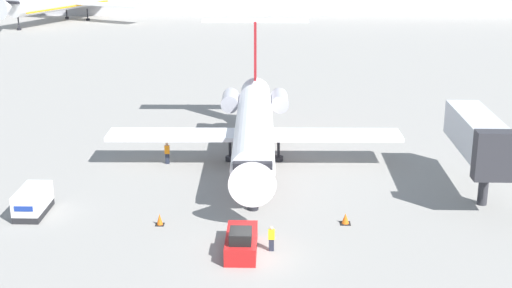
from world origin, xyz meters
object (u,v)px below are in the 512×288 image
Objects in this scene: traffic_cone_left at (160,220)px; worker_near_tug at (271,238)px; worker_by_wing at (167,153)px; pushback_tug at (241,242)px; jet_bridge at (480,137)px; airplane_main at (254,126)px; traffic_cone_right at (345,219)px; luggage_cart at (33,202)px.

worker_near_tug is at bearing -26.11° from traffic_cone_left.
worker_near_tug is 18.38m from worker_by_wing.
traffic_cone_left is at bearing 145.50° from pushback_tug.
worker_near_tug is at bearing -146.79° from jet_bridge.
traffic_cone_left is (-5.64, 3.88, -0.29)m from pushback_tug.
airplane_main is at bearing 158.40° from jet_bridge.
worker_near_tug is 0.15× the size of jet_bridge.
worker_by_wing is at bearing 113.07° from pushback_tug.
traffic_cone_right is (4.93, 4.21, -0.49)m from worker_near_tug.
airplane_main reaches higher than traffic_cone_left.
luggage_cart is at bearing -143.41° from airplane_main.
worker_near_tug is 2.05× the size of traffic_cone_left.
worker_by_wing is 2.31× the size of traffic_cone_left.
traffic_cone_right is at bearing 2.52° from traffic_cone_left.
worker_by_wing is at bearing 54.57° from luggage_cart.
airplane_main is 32.69× the size of traffic_cone_left.
jet_bridge is (31.54, 4.54, 3.53)m from luggage_cart.
luggage_cart is 2.02× the size of worker_by_wing.
luggage_cart is 17.34m from worker_near_tug.
traffic_cone_right is (21.44, -1.08, -0.56)m from luggage_cart.
jet_bridge is at bearing -14.82° from worker_by_wing.
jet_bridge is at bearing 33.21° from worker_near_tug.
traffic_cone_right is at bearing -2.89° from luggage_cart.
traffic_cone_left is at bearing -83.96° from worker_by_wing.
jet_bridge is (16.86, 10.05, 3.77)m from pushback_tug.
jet_bridge is (15.02, 9.83, 3.60)m from worker_near_tug.
airplane_main is at bearing 89.04° from pushback_tug.
luggage_cart is 2.27× the size of worker_near_tug.
airplane_main is 5.86× the size of pushback_tug.
worker_by_wing is (7.71, 10.84, 0.06)m from luggage_cart.
worker_by_wing reaches higher than pushback_tug.
pushback_tug and luggage_cart have the same top height.
airplane_main is at bearing 118.03° from traffic_cone_right.
pushback_tug is at bearing -34.50° from traffic_cone_left.
luggage_cart is at bearing 169.77° from traffic_cone_left.
traffic_cone_left is at bearing -164.67° from jet_bridge.
airplane_main is 14.10m from traffic_cone_right.
jet_bridge is at bearing -21.60° from airplane_main.
worker_by_wing reaches higher than worker_near_tug.
traffic_cone_right is at bearing 40.53° from worker_near_tug.
luggage_cart is 4.66× the size of traffic_cone_left.
worker_near_tug is (1.56, -16.40, -2.38)m from airplane_main.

